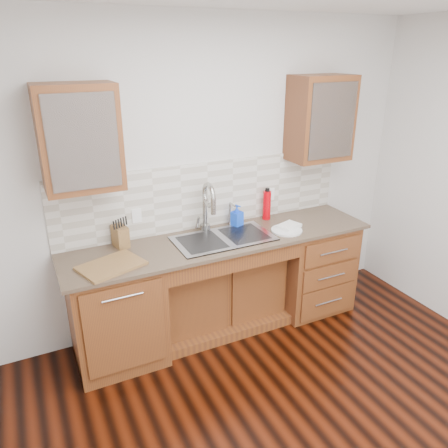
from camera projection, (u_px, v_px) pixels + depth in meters
name	position (u px, v px, depth m)	size (l,w,h in m)	color
wall_back	(204.00, 177.00, 3.86)	(4.00, 0.10, 2.70)	silver
base_cabinet_left	(116.00, 311.00, 3.52)	(0.70, 0.62, 0.88)	#593014
base_cabinet_center	(218.00, 290.00, 4.02)	(1.20, 0.44, 0.70)	#593014
base_cabinet_right	(309.00, 264.00, 4.29)	(0.70, 0.62, 0.88)	#593014
countertop	(223.00, 240.00, 3.72)	(2.70, 0.65, 0.03)	#84705B
backsplash	(207.00, 195.00, 3.87)	(2.70, 0.02, 0.59)	beige
sink	(223.00, 248.00, 3.74)	(0.84, 0.46, 0.19)	#9E9EA5
faucet	(205.00, 210.00, 3.79)	(0.04, 0.04, 0.40)	#999993
filter_tap	(230.00, 213.00, 3.93)	(0.02, 0.02, 0.24)	#999993
upper_cabinet_left	(79.00, 138.00, 3.08)	(0.55, 0.34, 0.75)	#593014
upper_cabinet_right	(320.00, 118.00, 3.93)	(0.55, 0.34, 0.75)	#593014
outlet_left	(137.00, 216.00, 3.63)	(0.08, 0.01, 0.12)	white
outlet_right	(270.00, 194.00, 4.15)	(0.08, 0.01, 0.12)	white
soap_bottle	(237.00, 216.00, 3.94)	(0.09, 0.09, 0.20)	blue
water_bottle	(267.00, 205.00, 4.09)	(0.07, 0.07, 0.27)	#BE0009
plate	(287.00, 230.00, 3.86)	(0.28, 0.28, 0.02)	silver
dish_towel	(289.00, 226.00, 3.89)	(0.20, 0.14, 0.03)	white
knife_block	(120.00, 236.00, 3.54)	(0.10, 0.16, 0.17)	olive
cutting_board	(111.00, 266.00, 3.23)	(0.45, 0.31, 0.02)	brown
cup_left_a	(71.00, 147.00, 3.07)	(0.11, 0.11, 0.09)	white
cup_left_b	(92.00, 144.00, 3.13)	(0.11, 0.11, 0.10)	white
cup_right_a	(315.00, 124.00, 3.92)	(0.14, 0.14, 0.11)	silver
cup_right_b	(324.00, 124.00, 3.96)	(0.11, 0.11, 0.10)	white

